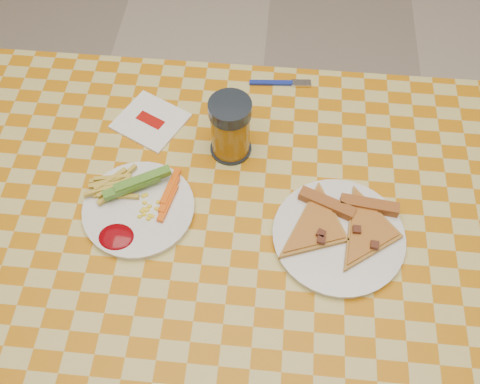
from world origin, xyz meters
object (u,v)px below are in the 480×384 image
at_px(drink_glass, 230,128).
at_px(plate_left, 139,209).
at_px(plate_right, 338,237).
at_px(table, 234,250).

bearing_deg(drink_glass, plate_left, -134.21).
distance_m(plate_left, drink_glass, 0.24).
height_order(plate_right, drink_glass, drink_glass).
xyz_separation_m(plate_left, plate_right, (0.38, -0.02, 0.00)).
bearing_deg(drink_glass, table, -82.78).
bearing_deg(drink_glass, plate_right, -40.55).
xyz_separation_m(table, plate_left, (-0.18, 0.03, 0.08)).
relative_size(plate_left, plate_right, 0.87).
height_order(plate_left, plate_right, same).
bearing_deg(plate_right, drink_glass, 139.45).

